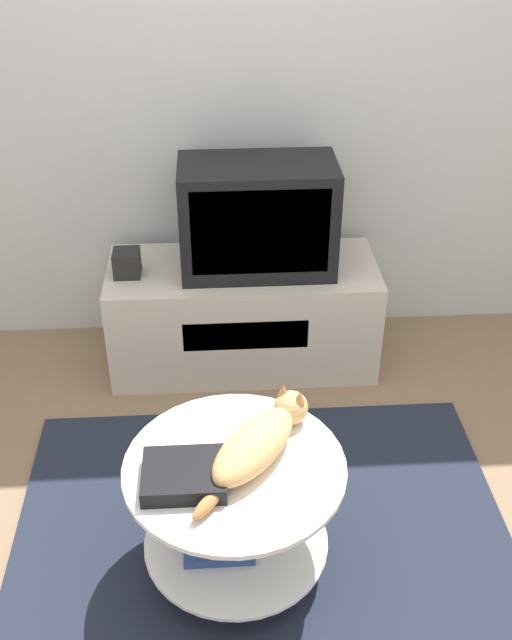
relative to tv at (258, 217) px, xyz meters
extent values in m
plane|color=#7F664C|center=(-0.05, -1.21, -0.74)|extent=(12.00, 12.00, 0.00)
cube|color=silver|center=(-0.05, 0.34, 0.56)|extent=(8.00, 0.05, 2.60)
cube|color=#1E2333|center=(-0.05, -1.21, -0.73)|extent=(1.77, 1.59, 0.02)
cube|color=beige|center=(-0.07, 0.00, -0.49)|extent=(1.20, 0.50, 0.50)
cube|color=#B7AD9E|center=(-0.07, -0.24, -0.44)|extent=(0.54, 0.01, 0.14)
cube|color=black|center=(0.00, 0.00, 0.00)|extent=(0.66, 0.35, 0.48)
cube|color=black|center=(0.00, -0.17, 0.01)|extent=(0.57, 0.01, 0.38)
cube|color=black|center=(-0.57, -0.03, -0.18)|extent=(0.11, 0.11, 0.11)
cylinder|color=#B2B2B7|center=(-0.15, -1.21, -0.72)|extent=(0.29, 0.29, 0.01)
cylinder|color=#B7B7BC|center=(-0.15, -1.21, -0.50)|extent=(0.04, 0.04, 0.44)
cylinder|color=white|center=(-0.15, -1.21, -0.61)|extent=(0.61, 0.61, 0.01)
cylinder|color=white|center=(-0.15, -1.21, -0.27)|extent=(0.70, 0.70, 0.02)
cube|color=#2D478C|center=(-0.21, -1.25, -0.59)|extent=(0.23, 0.15, 0.03)
cube|color=#1E664C|center=(-0.10, -1.16, -0.59)|extent=(0.20, 0.14, 0.02)
cube|color=black|center=(-0.30, -1.27, -0.24)|extent=(0.25, 0.21, 0.06)
ellipsoid|color=tan|center=(-0.09, -1.19, -0.20)|extent=(0.36, 0.40, 0.12)
sphere|color=tan|center=(0.04, -1.01, -0.21)|extent=(0.11, 0.11, 0.11)
cone|color=#B2703D|center=(0.02, -0.99, -0.15)|extent=(0.04, 0.04, 0.04)
cone|color=#B2703D|center=(0.07, -1.03, -0.15)|extent=(0.04, 0.04, 0.04)
ellipsoid|color=#B2703D|center=(-0.23, -1.38, -0.24)|extent=(0.12, 0.14, 0.04)
camera|label=1|loc=(-0.19, -2.89, 1.39)|focal=42.00mm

